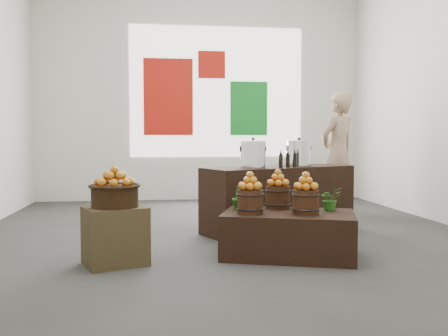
{
  "coord_description": "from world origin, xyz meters",
  "views": [
    {
      "loc": [
        -0.8,
        -5.78,
        1.15
      ],
      "look_at": [
        -0.08,
        -0.4,
        0.82
      ],
      "focal_mm": 40.0,
      "sensor_mm": 36.0,
      "label": 1
    }
  ],
  "objects": [
    {
      "name": "apple_bucket_front_right",
      "position": [
        0.58,
        -1.26,
        0.55
      ],
      "size": [
        0.25,
        0.25,
        0.23
      ],
      "primitive_type": "cylinder",
      "color": "#381C0F",
      "rests_on": "display_table"
    },
    {
      "name": "ground",
      "position": [
        0.0,
        0.0,
        0.0
      ],
      "size": [
        7.0,
        7.0,
        0.0
      ],
      "primitive_type": "plane",
      "color": "#363633",
      "rests_on": "ground"
    },
    {
      "name": "apples_in_basket",
      "position": [
        -1.19,
        -1.22,
        0.81
      ],
      "size": [
        0.33,
        0.33,
        0.18
      ],
      "primitive_type": null,
      "color": "#900504",
      "rests_on": "wicker_basket"
    },
    {
      "name": "shopper",
      "position": [
        1.93,
        1.55,
        0.92
      ],
      "size": [
        0.8,
        0.72,
        1.84
      ],
      "primitive_type": "imported",
      "rotation": [
        0.0,
        0.0,
        3.68
      ],
      "color": "#9B7B5F",
      "rests_on": "ground"
    },
    {
      "name": "stock_pot_center",
      "position": [
        0.97,
        0.34,
        0.95
      ],
      "size": [
        0.3,
        0.3,
        0.3
      ],
      "primitive_type": "cylinder",
      "color": "silver",
      "rests_on": "counter"
    },
    {
      "name": "herb_garnish_right",
      "position": [
        0.89,
        -1.06,
        0.55
      ],
      "size": [
        0.25,
        0.23,
        0.24
      ],
      "primitive_type": "imported",
      "rotation": [
        0.0,
        0.0,
        0.25
      ],
      "color": "#1D5612",
      "rests_on": "display_table"
    },
    {
      "name": "apple_bucket_front_left",
      "position": [
        0.06,
        -1.17,
        0.55
      ],
      "size": [
        0.25,
        0.25,
        0.23
      ],
      "primitive_type": "cylinder",
      "color": "#381C0F",
      "rests_on": "display_table"
    },
    {
      "name": "oil_cruets",
      "position": [
        0.77,
        0.04,
        0.91
      ],
      "size": [
        0.22,
        0.14,
        0.22
      ],
      "primitive_type": null,
      "rotation": [
        0.0,
        0.0,
        0.43
      ],
      "color": "black",
      "rests_on": "counter"
    },
    {
      "name": "back_wall",
      "position": [
        0.0,
        3.5,
        2.0
      ],
      "size": [
        6.0,
        0.04,
        4.0
      ],
      "primitive_type": "cube",
      "color": "silver",
      "rests_on": "ground"
    },
    {
      "name": "apples_in_bucket_rear",
      "position": [
        0.41,
        -0.86,
        0.74
      ],
      "size": [
        0.19,
        0.19,
        0.17
      ],
      "primitive_type": null,
      "color": "#900504",
      "rests_on": "apple_bucket_rear"
    },
    {
      "name": "deco_red_upper",
      "position": [
        0.2,
        3.47,
        2.5
      ],
      "size": [
        0.5,
        0.04,
        0.5
      ],
      "primitive_type": "cube",
      "color": "#AD170D",
      "rests_on": "back_wall"
    },
    {
      "name": "crate",
      "position": [
        -1.19,
        -1.22,
        0.26
      ],
      "size": [
        0.65,
        0.59,
        0.53
      ],
      "primitive_type": "cube",
      "rotation": [
        0.0,
        0.0,
        0.36
      ],
      "color": "#453620",
      "rests_on": "ground"
    },
    {
      "name": "apples_in_bucket_front_right",
      "position": [
        0.58,
        -1.26,
        0.74
      ],
      "size": [
        0.19,
        0.19,
        0.17
      ],
      "primitive_type": null,
      "color": "#900504",
      "rests_on": "apple_bucket_front_right"
    },
    {
      "name": "stock_pot_left",
      "position": [
        0.32,
        0.05,
        0.95
      ],
      "size": [
        0.3,
        0.3,
        0.3
      ],
      "primitive_type": "cylinder",
      "color": "silver",
      "rests_on": "counter"
    },
    {
      "name": "apples_in_bucket_front_left",
      "position": [
        0.06,
        -1.17,
        0.74
      ],
      "size": [
        0.19,
        0.19,
        0.17
      ],
      "primitive_type": null,
      "color": "#900504",
      "rests_on": "apple_bucket_front_left"
    },
    {
      "name": "apple_bucket_rear",
      "position": [
        0.41,
        -0.86,
        0.55
      ],
      "size": [
        0.25,
        0.25,
        0.23
      ],
      "primitive_type": "cylinder",
      "color": "#381C0F",
      "rests_on": "display_table"
    },
    {
      "name": "herb_garnish_left",
      "position": [
        0.01,
        -0.88,
        0.56
      ],
      "size": [
        0.17,
        0.15,
        0.26
      ],
      "primitive_type": "imported",
      "rotation": [
        0.0,
        0.0,
        -0.32
      ],
      "color": "#1D5612",
      "rests_on": "display_table"
    },
    {
      "name": "counter",
      "position": [
        0.69,
        0.21,
        0.4
      ],
      "size": [
        2.03,
        1.37,
        0.8
      ],
      "primitive_type": "cube",
      "rotation": [
        0.0,
        0.0,
        0.43
      ],
      "color": "black",
      "rests_on": "ground"
    },
    {
      "name": "display_table",
      "position": [
        0.45,
        -1.12,
        0.22
      ],
      "size": [
        1.42,
        1.12,
        0.43
      ],
      "primitive_type": "cube",
      "rotation": [
        0.0,
        0.0,
        -0.32
      ],
      "color": "black",
      "rests_on": "ground"
    },
    {
      "name": "wicker_basket",
      "position": [
        -1.19,
        -1.22,
        0.62
      ],
      "size": [
        0.42,
        0.42,
        0.19
      ],
      "primitive_type": "cylinder",
      "color": "black",
      "rests_on": "crate"
    },
    {
      "name": "deco_red_left",
      "position": [
        -0.6,
        3.47,
        1.9
      ],
      "size": [
        0.9,
        0.04,
        1.4
      ],
      "primitive_type": "cube",
      "color": "#AD170D",
      "rests_on": "back_wall"
    },
    {
      "name": "back_opening",
      "position": [
        0.3,
        3.48,
        2.0
      ],
      "size": [
        3.2,
        0.02,
        2.4
      ],
      "primitive_type": "cube",
      "color": "white",
      "rests_on": "back_wall"
    },
    {
      "name": "deco_green_right",
      "position": [
        0.9,
        3.47,
        1.7
      ],
      "size": [
        0.7,
        0.04,
        1.0
      ],
      "primitive_type": "cube",
      "color": "#137C24",
      "rests_on": "back_wall"
    }
  ]
}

